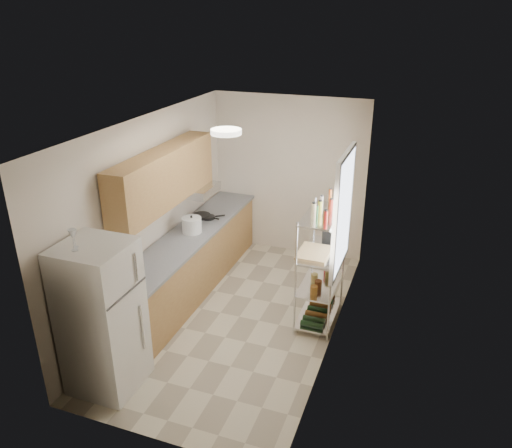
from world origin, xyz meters
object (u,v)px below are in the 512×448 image
at_px(cutting_board, 314,253).
at_px(espresso_machine, 330,231).
at_px(frying_pan_large, 202,216).
at_px(refrigerator, 102,318).
at_px(rice_cooker, 192,225).

relative_size(cutting_board, espresso_machine, 1.66).
xyz_separation_m(frying_pan_large, espresso_machine, (2.04, -0.40, 0.23)).
distance_m(refrigerator, rice_cooker, 2.15).
distance_m(frying_pan_large, espresso_machine, 2.09).
height_order(refrigerator, espresso_machine, refrigerator).
relative_size(rice_cooker, cutting_board, 0.56).
distance_m(frying_pan_large, cutting_board, 2.12).
distance_m(refrigerator, cutting_board, 2.59).
bearing_deg(refrigerator, frying_pan_large, 93.01).
xyz_separation_m(refrigerator, rice_cooker, (-0.03, 2.15, 0.17)).
relative_size(frying_pan_large, espresso_machine, 0.92).
height_order(frying_pan_large, cutting_board, cutting_board).
bearing_deg(cutting_board, frying_pan_large, 156.68).
height_order(frying_pan_large, espresso_machine, espresso_machine).
bearing_deg(frying_pan_large, rice_cooker, -71.65).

